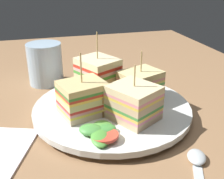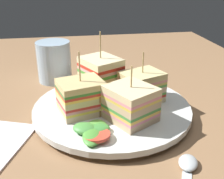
# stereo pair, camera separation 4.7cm
# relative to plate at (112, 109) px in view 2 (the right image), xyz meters

# --- Properties ---
(ground_plane) EXTENTS (1.21, 0.84, 0.02)m
(ground_plane) POSITION_rel_plate_xyz_m (0.00, 0.00, -0.02)
(ground_plane) COLOR #956E4A
(plate) EXTENTS (0.27, 0.27, 0.02)m
(plate) POSITION_rel_plate_xyz_m (0.00, 0.00, 0.00)
(plate) COLOR silver
(plate) RESTS_ON ground_plane
(sandwich_wedge_0) EXTENTS (0.07, 0.08, 0.10)m
(sandwich_wedge_0) POSITION_rel_plate_xyz_m (-0.01, 0.05, 0.03)
(sandwich_wedge_0) COLOR beige
(sandwich_wedge_0) RESTS_ON plate
(sandwich_wedge_1) EXTENTS (0.09, 0.09, 0.09)m
(sandwich_wedge_1) POSITION_rel_plate_xyz_m (-0.05, -0.02, 0.03)
(sandwich_wedge_1) COLOR #DEB78C
(sandwich_wedge_1) RESTS_ON plate
(sandwich_wedge_2) EXTENTS (0.07, 0.08, 0.09)m
(sandwich_wedge_2) POSITION_rel_plate_xyz_m (0.01, -0.05, 0.03)
(sandwich_wedge_2) COLOR beige
(sandwich_wedge_2) RESTS_ON plate
(sandwich_wedge_3) EXTENTS (0.09, 0.09, 0.12)m
(sandwich_wedge_3) POSITION_rel_plate_xyz_m (0.05, 0.01, 0.04)
(sandwich_wedge_3) COLOR beige
(sandwich_wedge_3) RESTS_ON plate
(chip_pile) EXTENTS (0.08, 0.07, 0.03)m
(chip_pile) POSITION_rel_plate_xyz_m (-0.01, 0.02, 0.02)
(chip_pile) COLOR tan
(chip_pile) RESTS_ON plate
(salad_garnish) EXTENTS (0.07, 0.06, 0.01)m
(salad_garnish) POSITION_rel_plate_xyz_m (-0.08, 0.04, 0.01)
(salad_garnish) COLOR #4F9D3B
(salad_garnish) RESTS_ON plate
(spoon) EXTENTS (0.15, 0.09, 0.01)m
(spoon) POSITION_rel_plate_xyz_m (-0.17, -0.07, -0.01)
(spoon) COLOR silver
(spoon) RESTS_ON ground_plane
(drinking_glass) EXTENTS (0.07, 0.07, 0.09)m
(drinking_glass) POSITION_rel_plate_xyz_m (0.18, 0.10, 0.03)
(drinking_glass) COLOR silver
(drinking_glass) RESTS_ON ground_plane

